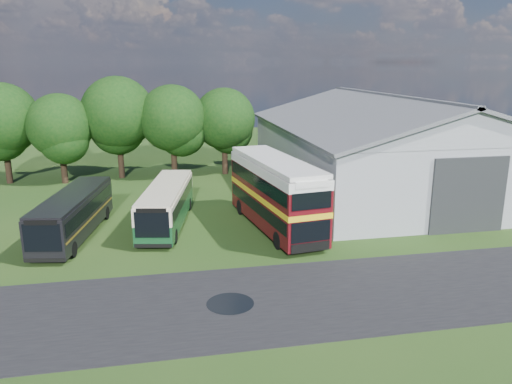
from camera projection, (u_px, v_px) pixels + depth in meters
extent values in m
plane|color=#1D3C13|center=(250.00, 275.00, 26.07)|extent=(120.00, 120.00, 0.00)
cube|color=black|center=(323.00, 295.00, 23.79)|extent=(60.00, 8.00, 0.02)
cylinder|color=black|center=(230.00, 304.00, 22.95)|extent=(2.20, 2.20, 0.01)
cube|color=gray|center=(386.00, 158.00, 43.38)|extent=(18.00, 24.00, 5.50)
cube|color=#2D3033|center=(469.00, 195.00, 31.97)|extent=(5.20, 0.18, 5.00)
cylinder|color=black|center=(8.00, 165.00, 45.54)|extent=(0.56, 0.56, 3.42)
sphere|color=black|center=(2.00, 119.00, 44.49)|extent=(6.46, 6.46, 6.46)
cylinder|color=black|center=(64.00, 167.00, 45.57)|extent=(0.56, 0.56, 3.06)
sphere|color=black|center=(60.00, 126.00, 44.63)|extent=(5.78, 5.78, 5.78)
cylinder|color=black|center=(121.00, 159.00, 47.67)|extent=(0.56, 0.56, 3.60)
sphere|color=black|center=(118.00, 113.00, 46.56)|extent=(6.80, 6.80, 6.80)
cylinder|color=black|center=(174.00, 161.00, 47.69)|extent=(0.56, 0.56, 3.31)
sphere|color=black|center=(172.00, 118.00, 46.67)|extent=(6.26, 6.26, 6.26)
cylinder|color=black|center=(225.00, 158.00, 49.41)|extent=(0.56, 0.56, 3.17)
sphere|color=black|center=(224.00, 119.00, 48.43)|extent=(5.98, 5.98, 5.98)
sphere|color=#194714|center=(317.00, 231.00, 32.82)|extent=(1.70, 1.70, 1.70)
sphere|color=#194714|center=(308.00, 222.00, 34.72)|extent=(1.60, 1.60, 1.60)
sphere|color=#194714|center=(300.00, 214.00, 36.62)|extent=(1.80, 1.80, 1.80)
cube|color=#103E1E|center=(167.00, 204.00, 33.67)|extent=(4.19, 10.39, 2.52)
cube|color=#4C0A10|center=(275.00, 192.00, 32.84)|extent=(4.33, 11.28, 4.40)
cube|color=black|center=(73.00, 213.00, 31.52)|extent=(4.00, 10.35, 2.51)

